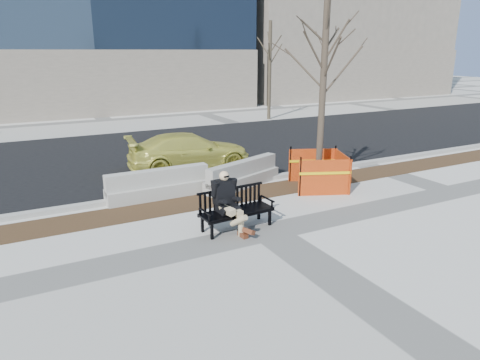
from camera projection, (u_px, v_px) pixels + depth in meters
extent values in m
plane|color=beige|center=(268.00, 232.00, 9.86)|extent=(120.00, 120.00, 0.00)
cube|color=#47301C|center=(220.00, 198.00, 12.06)|extent=(40.00, 1.20, 0.02)
cube|color=black|center=(154.00, 153.00, 17.33)|extent=(60.00, 10.40, 0.01)
cube|color=#9E9B93|center=(206.00, 187.00, 12.85)|extent=(60.00, 0.25, 0.12)
imported|color=#CCC84D|center=(190.00, 168.00, 15.17)|extent=(4.39, 2.17, 1.23)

